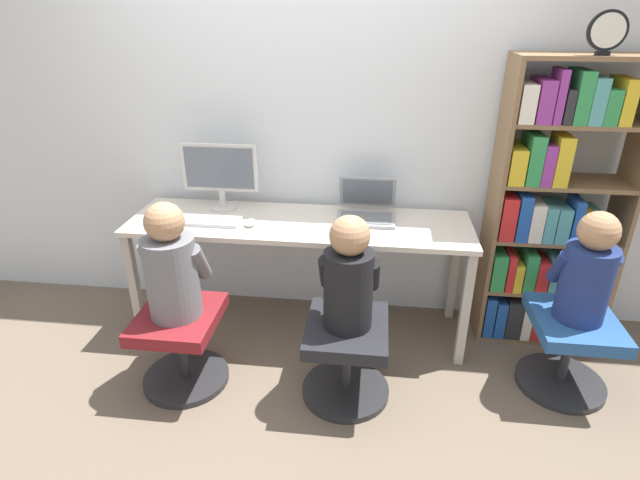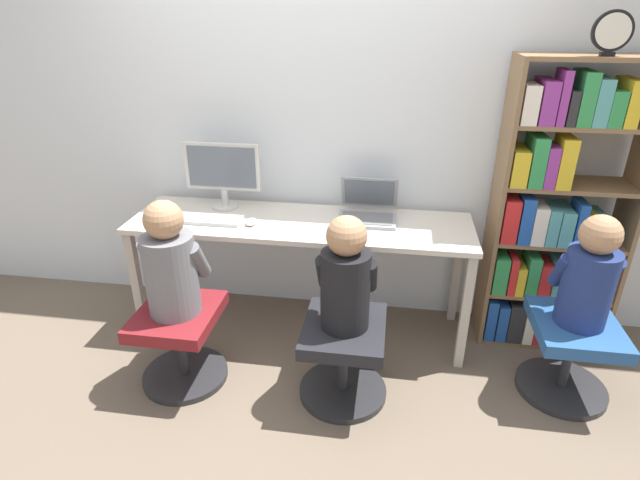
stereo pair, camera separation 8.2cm
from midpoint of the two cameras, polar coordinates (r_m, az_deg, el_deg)
The scene contains 15 objects.
ground_plane at distance 3.11m, azimuth -2.25°, elevation -12.79°, with size 14.00×14.00×0.00m, color brown.
wall_back at distance 3.14m, azimuth -0.43°, elevation 13.95°, with size 10.00×0.05×2.60m.
desk at distance 3.00m, azimuth -1.45°, elevation 0.78°, with size 2.03×0.57×0.75m.
desktop_monitor at distance 3.14m, azimuth -10.33°, elevation 7.62°, with size 0.47×0.16×0.41m.
laptop at distance 3.01m, azimuth 6.25°, elevation 3.38°, with size 0.35×0.35×0.23m.
keyboard at distance 3.02m, azimuth -11.91°, elevation 2.33°, with size 0.40×0.15×0.03m.
computer_mouse_by_keyboard at distance 2.93m, azimuth -7.10°, elevation 2.07°, with size 0.06×0.10×0.03m.
office_chair_left at distance 2.87m, azimuth -14.84°, elevation -10.84°, with size 0.47×0.47×0.45m.
office_chair_right at distance 2.68m, azimuth 3.63°, elevation -12.82°, with size 0.47×0.47×0.45m.
person_at_monitor at distance 2.63m, azimuth -15.90°, elevation -2.67°, with size 0.33×0.29×0.62m.
person_at_laptop at distance 2.43m, azimuth 3.93°, elevation -4.31°, with size 0.30×0.27×0.59m.
bookshelf at distance 3.14m, azimuth 25.35°, elevation 2.47°, with size 0.74×0.32×1.69m.
desk_clock at distance 2.90m, azimuth 31.17°, elevation 19.68°, with size 0.19×0.03×0.21m.
office_chair_side at distance 3.01m, azimuth 27.38°, elevation -11.18°, with size 0.47×0.47×0.45m.
person_near_shelf at distance 2.80m, azimuth 29.17°, elevation -3.60°, with size 0.30×0.27×0.59m.
Camera 2 is at (0.53, -2.39, 1.91)m, focal length 28.00 mm.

